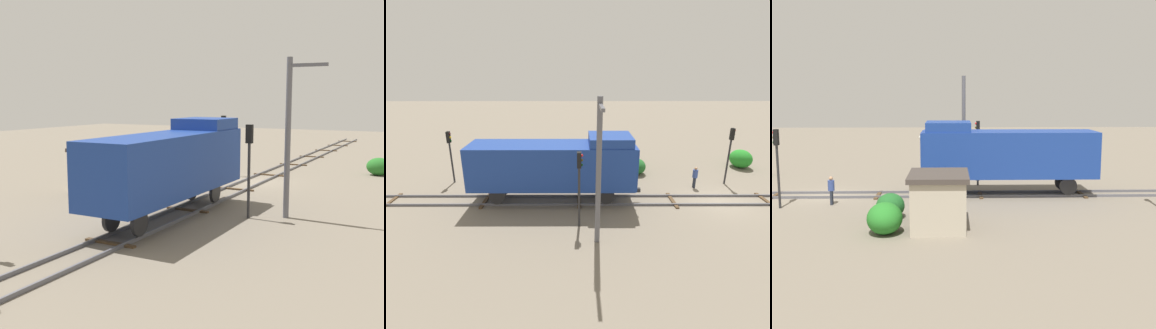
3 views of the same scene
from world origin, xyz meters
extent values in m
plane|color=#756B5B|center=(0.00, 0.00, 0.00)|extent=(118.75, 118.75, 0.00)
cube|color=#595960|center=(-0.72, 0.00, 0.08)|extent=(0.10, 79.17, 0.16)
cube|color=#595960|center=(0.72, 0.00, 0.08)|extent=(0.10, 79.17, 0.16)
cube|color=#4C3823|center=(0.00, -3.30, 0.04)|extent=(2.40, 0.24, 0.09)
cube|color=#4C3823|center=(0.00, 3.30, 0.04)|extent=(2.40, 0.24, 0.09)
cube|color=#4C3823|center=(0.00, 9.90, 0.04)|extent=(2.40, 0.24, 0.09)
cube|color=#4C3823|center=(0.00, 16.49, 0.04)|extent=(2.40, 0.24, 0.09)
cube|color=#4C3823|center=(0.00, 23.09, 0.04)|extent=(2.40, 0.24, 0.09)
cube|color=navy|center=(0.00, 11.74, 2.71)|extent=(2.90, 11.00, 2.90)
cube|color=navy|center=(0.00, 7.84, 4.46)|extent=(2.75, 2.80, 0.60)
cube|color=navy|center=(0.00, 6.19, 2.71)|extent=(2.84, 0.10, 2.84)
cube|color=white|center=(0.00, 6.15, 2.51)|extent=(2.46, 0.06, 0.20)
sphere|color=white|center=(-0.45, 6.14, 3.81)|extent=(0.28, 0.28, 0.28)
sphere|color=white|center=(0.45, 6.14, 3.81)|extent=(0.28, 0.28, 0.28)
cylinder|color=#262628|center=(0.00, 5.89, 0.86)|extent=(0.36, 0.50, 0.36)
cylinder|color=#262628|center=(-0.72, 8.04, 0.71)|extent=(0.18, 1.10, 1.10)
cylinder|color=#262628|center=(0.72, 8.04, 0.71)|extent=(0.18, 1.10, 1.10)
cylinder|color=#262628|center=(-0.72, 15.44, 0.71)|extent=(0.18, 1.10, 1.10)
cylinder|color=#262628|center=(0.72, 15.44, 0.71)|extent=(0.18, 1.10, 1.10)
cylinder|color=#262628|center=(3.20, -1.86, 2.27)|extent=(0.14, 0.14, 4.55)
cube|color=black|center=(3.20, -1.86, 4.10)|extent=(0.32, 0.24, 0.90)
sphere|color=red|center=(3.20, -2.00, 4.37)|extent=(0.16, 0.16, 0.16)
sphere|color=#3C3306|center=(3.20, -2.00, 4.09)|extent=(0.16, 0.16, 0.16)
sphere|color=black|center=(3.20, -2.00, 3.81)|extent=(0.16, 0.16, 0.16)
cylinder|color=#262628|center=(-3.40, 9.91, 2.30)|extent=(0.14, 0.14, 4.60)
cube|color=black|center=(-3.40, 9.91, 4.15)|extent=(0.32, 0.24, 0.90)
sphere|color=red|center=(-3.40, 9.77, 4.42)|extent=(0.16, 0.16, 0.16)
sphere|color=#3C3306|center=(-3.40, 9.77, 4.14)|extent=(0.16, 0.16, 0.16)
sphere|color=black|center=(-3.40, 9.77, 3.86)|extent=(0.16, 0.16, 0.16)
cylinder|color=#262628|center=(3.60, 20.06, 2.11)|extent=(0.14, 0.14, 4.22)
cube|color=black|center=(3.60, 20.06, 3.77)|extent=(0.32, 0.24, 0.90)
sphere|color=#390606|center=(3.60, 19.92, 4.04)|extent=(0.16, 0.16, 0.16)
sphere|color=yellow|center=(3.60, 19.92, 3.76)|extent=(0.16, 0.16, 0.16)
sphere|color=black|center=(3.60, 19.92, 3.48)|extent=(0.16, 0.16, 0.16)
cylinder|color=#262B38|center=(2.30, 0.91, 0.42)|extent=(0.15, 0.15, 0.85)
cylinder|color=#262B38|center=(2.50, 0.91, 0.42)|extent=(0.15, 0.15, 0.85)
cylinder|color=#33478C|center=(2.40, 0.91, 1.16)|extent=(0.38, 0.38, 0.62)
sphere|color=tan|center=(2.40, 0.91, 1.58)|extent=(0.23, 0.23, 0.23)
cylinder|color=#262B38|center=(4.10, 7.75, 0.42)|extent=(0.15, 0.15, 0.85)
cylinder|color=#262B38|center=(4.30, 7.75, 0.42)|extent=(0.15, 0.15, 0.85)
cylinder|color=orange|center=(4.20, 7.75, 1.16)|extent=(0.38, 0.38, 0.62)
sphere|color=tan|center=(4.20, 7.75, 1.58)|extent=(0.23, 0.23, 0.23)
cylinder|color=#595960|center=(-5.00, 8.94, 3.89)|extent=(0.28, 0.28, 7.78)
cube|color=#595960|center=(-5.90, 8.94, 7.38)|extent=(1.80, 0.16, 0.16)
cube|color=#B2A893|center=(7.50, 7.40, 1.25)|extent=(3.20, 2.60, 2.50)
cube|color=#3F3833|center=(7.50, 7.40, 2.62)|extent=(3.50, 2.90, 0.24)
cube|color=#2D2319|center=(7.50, 6.08, 0.95)|extent=(0.80, 0.06, 1.90)
ellipsoid|color=#248626|center=(7.30, -5.20, 0.83)|extent=(2.28, 1.86, 1.65)
ellipsoid|color=#205F26|center=(5.60, 4.79, 0.67)|extent=(1.84, 1.51, 1.34)
ellipsoid|color=#257726|center=(8.38, 4.87, 0.75)|extent=(2.05, 1.68, 1.49)
camera|label=1|loc=(-11.68, 31.59, 5.82)|focal=45.00mm
camera|label=2|loc=(-19.17, 10.02, 9.22)|focal=28.00mm
camera|label=3|loc=(30.46, 8.03, 6.66)|focal=45.00mm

